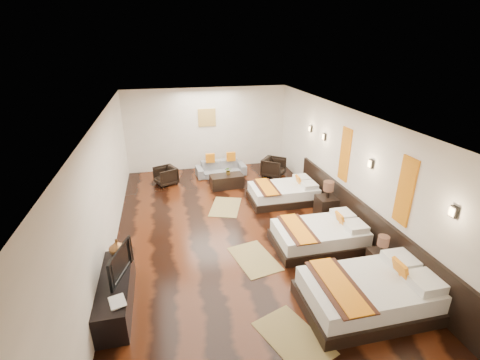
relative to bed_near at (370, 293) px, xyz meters
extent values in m
cube|color=black|center=(-1.70, 2.76, -0.29)|extent=(5.50, 9.50, 0.01)
cube|color=white|center=(-1.70, 2.76, 2.51)|extent=(5.50, 9.50, 0.01)
cube|color=silver|center=(-1.70, 7.51, 1.11)|extent=(5.50, 0.01, 2.80)
cube|color=silver|center=(-4.45, 2.76, 1.11)|extent=(0.01, 9.50, 2.80)
cube|color=silver|center=(1.05, 2.76, 1.11)|extent=(0.01, 9.50, 2.80)
cube|color=black|center=(1.01, 1.96, 0.16)|extent=(0.08, 6.60, 0.90)
cube|color=black|center=(-0.03, 0.00, -0.18)|extent=(2.25, 1.39, 0.24)
cube|color=white|center=(-0.03, 0.00, 0.10)|extent=(2.14, 1.29, 0.32)
cube|color=orange|center=(0.51, 0.00, 0.39)|extent=(0.17, 0.34, 0.35)
cube|color=#38190F|center=(-0.62, 0.00, 0.27)|extent=(0.59, 1.42, 0.02)
cube|color=orange|center=(-0.62, 0.00, 0.29)|extent=(0.41, 1.42, 0.02)
cube|color=black|center=(-0.03, 1.94, -0.19)|extent=(1.99, 1.23, 0.21)
cube|color=white|center=(-0.03, 1.94, 0.06)|extent=(1.90, 1.14, 0.28)
cube|color=orange|center=(0.45, 1.94, 0.31)|extent=(0.15, 0.30, 0.31)
cube|color=#38190F|center=(-0.55, 1.94, 0.21)|extent=(0.52, 1.25, 0.02)
cube|color=orange|center=(-0.55, 1.94, 0.22)|extent=(0.36, 1.25, 0.02)
cube|color=black|center=(-0.03, 4.29, -0.20)|extent=(1.89, 1.17, 0.20)
cube|color=white|center=(-0.03, 4.29, 0.04)|extent=(1.80, 1.08, 0.27)
cube|color=orange|center=(0.42, 4.29, 0.28)|extent=(0.14, 0.29, 0.29)
cube|color=#38190F|center=(-0.52, 4.29, 0.18)|extent=(0.49, 1.19, 0.02)
cube|color=orange|center=(-0.52, 4.29, 0.20)|extent=(0.34, 1.19, 0.02)
cube|color=black|center=(0.75, 0.84, -0.07)|extent=(0.40, 0.40, 0.45)
cylinder|color=black|center=(0.75, 0.84, 0.24)|extent=(0.07, 0.07, 0.18)
cylinder|color=#3F2619|center=(0.75, 0.84, 0.41)|extent=(0.22, 0.22, 0.20)
cube|color=black|center=(0.75, 3.17, -0.02)|extent=(0.49, 0.49, 0.55)
cylinder|color=black|center=(0.75, 3.17, 0.37)|extent=(0.09, 0.09, 0.22)
cylinder|color=#3F2619|center=(0.75, 3.17, 0.56)|extent=(0.26, 0.26, 0.24)
cube|color=olive|center=(-1.50, -0.35, -0.29)|extent=(1.13, 1.39, 0.01)
cube|color=olive|center=(-1.55, 1.78, -0.29)|extent=(0.98, 1.33, 0.01)
cube|color=olive|center=(-1.69, 4.27, -0.29)|extent=(1.11, 1.38, 0.01)
cube|color=black|center=(-4.20, 0.99, -0.02)|extent=(0.50, 1.80, 0.55)
imported|color=black|center=(-4.15, 1.12, 0.51)|extent=(0.38, 0.88, 0.51)
imported|color=black|center=(-4.20, 0.39, 0.27)|extent=(0.31, 0.37, 0.03)
imported|color=brown|center=(-4.20, 1.74, 0.42)|extent=(0.36, 0.36, 0.32)
imported|color=slate|center=(-1.40, 6.65, -0.05)|extent=(1.69, 0.75, 0.48)
imported|color=black|center=(-3.23, 6.27, -0.01)|extent=(0.81, 0.80, 0.57)
imported|color=black|center=(0.30, 6.17, 0.02)|extent=(0.96, 0.95, 0.63)
cube|color=black|center=(-1.40, 5.60, -0.09)|extent=(1.03, 0.57, 0.40)
imported|color=#265D1F|center=(-1.33, 5.67, 0.23)|extent=(0.25, 0.23, 0.24)
cube|color=#D86014|center=(1.03, 0.86, 1.41)|extent=(0.04, 0.40, 1.30)
cube|color=#D86014|center=(1.03, 3.06, 1.41)|extent=(0.04, 0.40, 1.30)
cube|color=black|center=(1.01, -0.24, 1.56)|extent=(0.06, 0.12, 0.18)
cube|color=#FFD18C|center=(0.98, -0.24, 1.56)|extent=(0.02, 0.10, 0.14)
cube|color=black|center=(1.01, 1.96, 1.56)|extent=(0.06, 0.12, 0.18)
cube|color=#FFD18C|center=(0.98, 1.96, 1.56)|extent=(0.02, 0.10, 0.14)
cube|color=black|center=(1.01, 4.16, 1.56)|extent=(0.06, 0.12, 0.18)
cube|color=#FFD18C|center=(0.98, 4.16, 1.56)|extent=(0.02, 0.10, 0.14)
cube|color=black|center=(1.01, 5.06, 1.56)|extent=(0.06, 0.12, 0.18)
cube|color=#FFD18C|center=(0.98, 5.06, 1.56)|extent=(0.02, 0.10, 0.14)
cube|color=#AD873F|center=(-1.70, 7.49, 1.51)|extent=(0.60, 0.04, 0.60)
camera|label=1|loc=(-3.18, -3.99, 3.98)|focal=25.58mm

